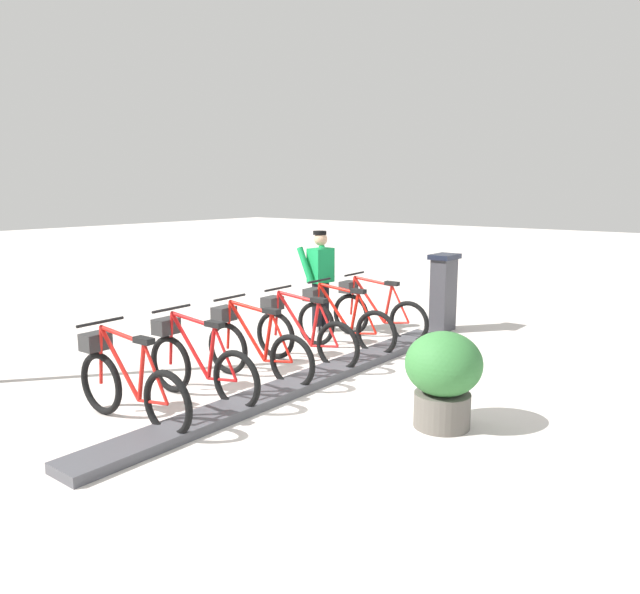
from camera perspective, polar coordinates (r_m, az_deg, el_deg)
name	(u,v)px	position (r m, az deg, el deg)	size (l,w,h in m)	color
ground_plane	(304,386)	(7.43, -1.54, -8.30)	(60.00, 60.00, 0.00)	beige
dock_rail_base	(304,382)	(7.41, -1.54, -7.94)	(0.44, 6.19, 0.10)	#47474C
payment_kiosk	(443,291)	(10.29, 11.43, 0.54)	(0.36, 0.52, 1.28)	#38383D
bike_docked_0	(375,312)	(9.62, 5.14, -1.41)	(1.72, 0.54, 1.02)	black
bike_docked_1	(341,322)	(8.89, 1.96, -2.32)	(1.72, 0.54, 1.02)	black
bike_docked_2	(301,333)	(8.21, -1.78, -3.39)	(1.72, 0.54, 1.02)	black
bike_docked_3	(254,347)	(7.56, -6.19, -4.63)	(1.72, 0.54, 1.02)	black
bike_docked_4	(197,363)	(6.98, -11.40, -6.05)	(1.72, 0.54, 1.02)	black
bike_docked_5	(127,383)	(6.46, -17.53, -7.64)	(1.72, 0.54, 1.02)	black
worker_near_rack	(320,277)	(10.03, 0.02, 1.89)	(0.49, 0.64, 1.66)	white
planter_bush	(443,374)	(6.18, 11.43, -7.10)	(0.76, 0.76, 0.97)	#59544C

